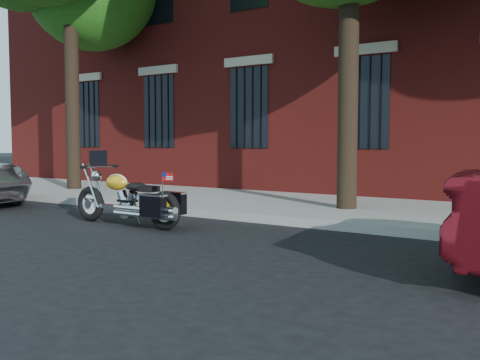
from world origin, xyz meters
The scene contains 4 objects.
ground centered at (0.00, 0.00, 0.00)m, with size 120.00×120.00×0.00m, color black.
curb centered at (0.00, 1.38, 0.07)m, with size 40.00×0.16×0.15m, color gray.
sidewalk centered at (0.00, 3.26, 0.07)m, with size 40.00×3.60×0.15m, color gray.
motorcycle centered at (-1.91, -0.11, 0.41)m, with size 2.38×0.69×1.20m.
Camera 1 is at (4.25, -6.18, 1.33)m, focal length 40.00 mm.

